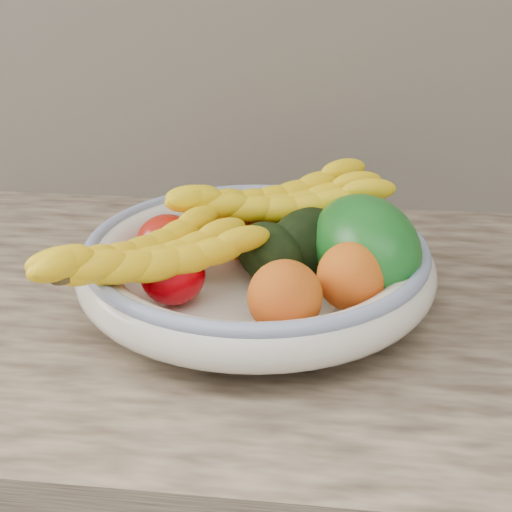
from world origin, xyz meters
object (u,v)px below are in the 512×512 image
Objects in this scene: banana_bunch_front at (147,263)px; green_mango at (365,247)px; fruit_bowl at (256,265)px; banana_bunch_back at (277,207)px.

green_mango is at bearing -28.04° from banana_bunch_front.
fruit_bowl is 1.42× the size of banana_bunch_back.
green_mango is 0.58× the size of banana_bunch_front.
green_mango is at bearing 0.83° from fruit_bowl.
green_mango is 0.13m from banana_bunch_back.
banana_bunch_front is (-0.22, -0.08, 0.01)m from green_mango.
fruit_bowl is 0.12m from green_mango.
banana_bunch_back is 1.03× the size of banana_bunch_front.
green_mango reaches higher than fruit_bowl.
fruit_bowl is 0.13m from banana_bunch_front.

